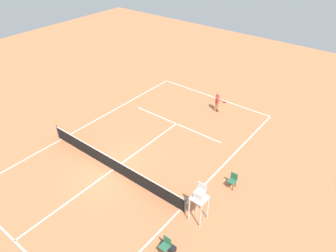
# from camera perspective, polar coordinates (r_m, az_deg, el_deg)

# --- Properties ---
(ground_plane) EXTENTS (60.00, 60.00, 0.00)m
(ground_plane) POSITION_cam_1_polar(r_m,az_deg,el_deg) (20.45, -9.89, -7.75)
(ground_plane) COLOR #D37A4C
(court_lines) EXTENTS (10.67, 24.40, 0.01)m
(court_lines) POSITION_cam_1_polar(r_m,az_deg,el_deg) (20.45, -9.89, -7.74)
(court_lines) COLOR white
(court_lines) RESTS_ON ground
(tennis_net) EXTENTS (11.27, 0.10, 1.07)m
(tennis_net) POSITION_cam_1_polar(r_m,az_deg,el_deg) (20.13, -10.02, -6.69)
(tennis_net) COLOR #4C4C51
(tennis_net) RESTS_ON ground
(player_serving) EXTENTS (1.20, 0.83, 1.65)m
(player_serving) POSITION_cam_1_polar(r_m,az_deg,el_deg) (25.76, 8.92, 4.55)
(player_serving) COLOR #9E704C
(player_serving) RESTS_ON ground
(tennis_ball) EXTENTS (0.07, 0.07, 0.07)m
(tennis_ball) POSITION_cam_1_polar(r_m,az_deg,el_deg) (24.44, 7.60, 0.33)
(tennis_ball) COLOR #CCE033
(tennis_ball) RESTS_ON ground
(umpire_chair) EXTENTS (0.80, 0.80, 2.41)m
(umpire_chair) POSITION_cam_1_polar(r_m,az_deg,el_deg) (16.32, 5.71, -12.68)
(umpire_chair) COLOR silver
(umpire_chair) RESTS_ON ground
(courtside_chair_near) EXTENTS (0.44, 0.46, 0.95)m
(courtside_chair_near) POSITION_cam_1_polar(r_m,az_deg,el_deg) (15.81, -0.45, -20.66)
(courtside_chair_near) COLOR #262626
(courtside_chair_near) RESTS_ON ground
(courtside_chair_mid) EXTENTS (0.44, 0.46, 0.95)m
(courtside_chair_mid) POSITION_cam_1_polar(r_m,az_deg,el_deg) (19.07, 11.58, -9.48)
(courtside_chair_mid) COLOR #262626
(courtside_chair_mid) RESTS_ON ground
(equipment_bag) EXTENTS (0.76, 0.32, 0.30)m
(equipment_bag) POSITION_cam_1_polar(r_m,az_deg,el_deg) (16.22, 0.06, -20.96)
(equipment_bag) COLOR black
(equipment_bag) RESTS_ON ground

